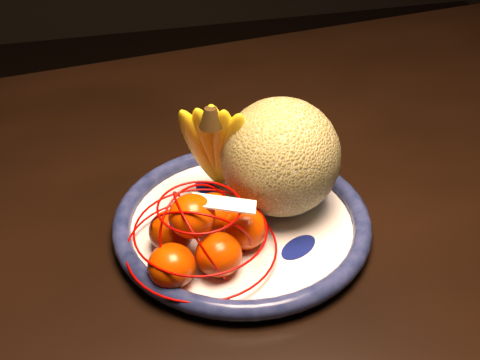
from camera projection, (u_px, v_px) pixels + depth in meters
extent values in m
cube|color=black|center=(285.00, 171.00, 0.89)|extent=(1.54, 1.04, 0.04)
cylinder|color=black|center=(448.00, 157.00, 1.57)|extent=(0.06, 0.06, 0.68)
cylinder|color=white|center=(242.00, 226.00, 0.75)|extent=(0.29, 0.29, 0.01)
torus|color=#0A1334|center=(242.00, 220.00, 0.74)|extent=(0.32, 0.32, 0.02)
cylinder|color=white|center=(242.00, 228.00, 0.75)|extent=(0.14, 0.14, 0.00)
ellipsoid|color=navy|center=(298.00, 247.00, 0.71)|extent=(0.12, 0.10, 0.00)
ellipsoid|color=navy|center=(209.00, 190.00, 0.80)|extent=(0.09, 0.11, 0.00)
ellipsoid|color=navy|center=(168.00, 234.00, 0.73)|extent=(0.09, 0.06, 0.00)
sphere|color=olive|center=(281.00, 157.00, 0.73)|extent=(0.15, 0.15, 0.15)
ellipsoid|color=yellow|center=(203.00, 145.00, 0.74)|extent=(0.09, 0.08, 0.15)
ellipsoid|color=yellow|center=(210.00, 145.00, 0.74)|extent=(0.08, 0.09, 0.16)
ellipsoid|color=yellow|center=(216.00, 144.00, 0.74)|extent=(0.06, 0.09, 0.16)
ellipsoid|color=yellow|center=(222.00, 146.00, 0.74)|extent=(0.04, 0.09, 0.16)
ellipsoid|color=yellow|center=(229.00, 147.00, 0.74)|extent=(0.05, 0.10, 0.15)
cone|color=black|center=(215.00, 95.00, 0.70)|extent=(0.03, 0.03, 0.02)
ellipsoid|color=#E73E00|center=(172.00, 266.00, 0.65)|extent=(0.05, 0.05, 0.05)
ellipsoid|color=#E73E00|center=(219.00, 254.00, 0.66)|extent=(0.05, 0.05, 0.05)
ellipsoid|color=#E73E00|center=(245.00, 228.00, 0.70)|extent=(0.05, 0.05, 0.05)
ellipsoid|color=#E73E00|center=(171.00, 231.00, 0.69)|extent=(0.05, 0.05, 0.05)
ellipsoid|color=#E73E00|center=(213.00, 213.00, 0.72)|extent=(0.05, 0.05, 0.05)
ellipsoid|color=#E73E00|center=(192.00, 216.00, 0.66)|extent=(0.05, 0.05, 0.05)
torus|color=#A30200|center=(201.00, 246.00, 0.69)|extent=(0.22, 0.22, 0.00)
torus|color=#A30200|center=(201.00, 229.00, 0.68)|extent=(0.19, 0.19, 0.00)
torus|color=#A30200|center=(199.00, 206.00, 0.66)|extent=(0.12, 0.12, 0.00)
torus|color=#A30200|center=(201.00, 235.00, 0.68)|extent=(0.13, 0.11, 0.11)
torus|color=#A30200|center=(201.00, 235.00, 0.68)|extent=(0.06, 0.12, 0.11)
torus|color=#A30200|center=(201.00, 235.00, 0.68)|extent=(0.13, 0.10, 0.11)
cube|color=white|center=(223.00, 203.00, 0.65)|extent=(0.08, 0.05, 0.01)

